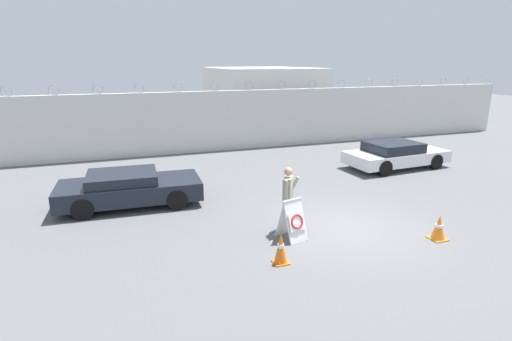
{
  "coord_description": "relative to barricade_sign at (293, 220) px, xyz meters",
  "views": [
    {
      "loc": [
        -5.98,
        -9.03,
        4.61
      ],
      "look_at": [
        -1.91,
        2.24,
        1.29
      ],
      "focal_mm": 28.0,
      "sensor_mm": 36.0,
      "label": 1
    }
  ],
  "objects": [
    {
      "name": "parked_car_far_side",
      "position": [
        7.4,
        5.18,
        0.04
      ],
      "size": [
        4.64,
        2.23,
        1.15
      ],
      "rotation": [
        0.0,
        0.0,
        0.06
      ],
      "color": "black",
      "rests_on": "ground_plane"
    },
    {
      "name": "perimeter_wall",
      "position": [
        1.74,
        11.29,
        1.01
      ],
      "size": [
        36.0,
        0.3,
        3.56
      ],
      "color": "silver",
      "rests_on": "ground_plane"
    },
    {
      "name": "barricade_sign",
      "position": [
        0.0,
        0.0,
        0.0
      ],
      "size": [
        0.72,
        0.83,
        1.11
      ],
      "rotation": [
        0.0,
        0.0,
        0.24
      ],
      "color": "white",
      "rests_on": "ground_plane"
    },
    {
      "name": "parked_car_front_coupe",
      "position": [
        -3.94,
        4.18,
        0.04
      ],
      "size": [
        4.57,
        2.16,
        1.12
      ],
      "rotation": [
        0.0,
        0.0,
        -0.04
      ],
      "color": "black",
      "rests_on": "ground_plane"
    },
    {
      "name": "security_guard",
      "position": [
        0.11,
        0.59,
        0.47
      ],
      "size": [
        0.63,
        0.58,
        1.82
      ],
      "rotation": [
        0.0,
        0.0,
        0.98
      ],
      "color": "black",
      "rests_on": "ground_plane"
    },
    {
      "name": "traffic_cone_mid",
      "position": [
        3.64,
        -1.34,
        -0.22
      ],
      "size": [
        0.42,
        0.42,
        0.66
      ],
      "color": "orange",
      "rests_on": "ground_plane"
    },
    {
      "name": "building_block",
      "position": [
        5.26,
        16.42,
        1.52
      ],
      "size": [
        6.27,
        7.71,
        4.14
      ],
      "color": "silver",
      "rests_on": "ground_plane"
    },
    {
      "name": "traffic_cone_near",
      "position": [
        -0.82,
        -1.11,
        -0.17
      ],
      "size": [
        0.35,
        0.35,
        0.77
      ],
      "color": "orange",
      "rests_on": "ground_plane"
    },
    {
      "name": "ground_plane",
      "position": [
        1.74,
        0.14,
        -0.55
      ],
      "size": [
        90.0,
        90.0,
        0.0
      ],
      "primitive_type": "plane",
      "color": "#5B5B5E"
    }
  ]
}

